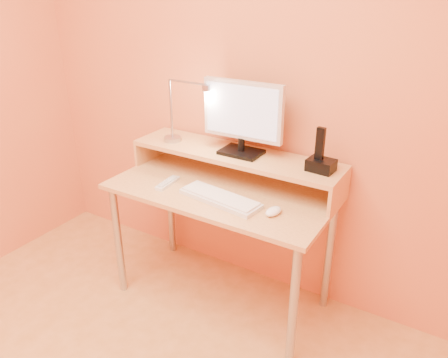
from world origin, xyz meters
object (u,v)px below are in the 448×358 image
Objects in this scene: keyboard at (220,199)px; remote_control at (168,183)px; mouse at (273,211)px; phone_dock at (321,165)px; lamp_base at (173,139)px; monitor_panel at (243,110)px.

keyboard is 2.49× the size of remote_control.
mouse is 0.63m from remote_control.
phone_dock reaches higher than keyboard.
phone_dock is at bearing 40.38° from keyboard.
mouse is 0.58× the size of remote_control.
phone_dock reaches higher than lamp_base.
lamp_base reaches higher than keyboard.
monitor_panel reaches higher than mouse.
remote_control is at bearing -171.21° from mouse.
mouse is at bearing -4.14° from remote_control.
phone_dock reaches higher than mouse.
lamp_base reaches higher than remote_control.
keyboard is at bearing -26.71° from lamp_base.
monitor_panel is 0.50m from lamp_base.
remote_control is (0.13, -0.22, -0.16)m from lamp_base.
monitor_panel is at bearing 149.24° from mouse.
phone_dock is at bearing 72.61° from mouse.
keyboard is at bearing -142.97° from phone_dock.
mouse reaches higher than remote_control.
remote_control is at bearing -157.00° from phone_dock.
monitor_panel is at bearing 5.19° from lamp_base.
mouse is (0.29, 0.01, 0.01)m from keyboard.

